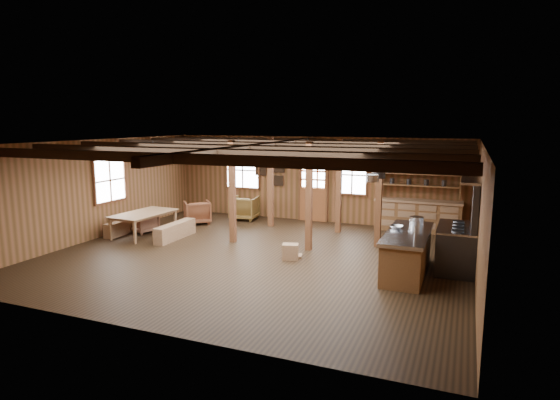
# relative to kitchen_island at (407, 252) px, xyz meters

# --- Properties ---
(room) EXTENTS (10.04, 9.04, 2.84)m
(room) POSITION_rel_kitchen_island_xyz_m (-3.60, 0.02, 0.92)
(room) COLOR black
(room) RESTS_ON ground
(ceiling_joists) EXTENTS (9.80, 8.82, 0.18)m
(ceiling_joists) POSITION_rel_kitchen_island_xyz_m (-3.60, 0.20, 2.20)
(ceiling_joists) COLOR black
(ceiling_joists) RESTS_ON ceiling
(timber_posts) EXTENTS (3.95, 2.35, 2.80)m
(timber_posts) POSITION_rel_kitchen_island_xyz_m (-3.08, 2.10, 0.92)
(timber_posts) COLOR #4F3016
(timber_posts) RESTS_ON floor
(back_door) EXTENTS (1.02, 0.08, 2.15)m
(back_door) POSITION_rel_kitchen_island_xyz_m (-3.60, 4.47, 0.40)
(back_door) COLOR brown
(back_door) RESTS_ON floor
(window_back_left) EXTENTS (1.32, 0.06, 1.32)m
(window_back_left) POSITION_rel_kitchen_island_xyz_m (-6.20, 4.48, 1.12)
(window_back_left) COLOR white
(window_back_left) RESTS_ON wall_back
(window_back_right) EXTENTS (1.02, 0.06, 1.32)m
(window_back_right) POSITION_rel_kitchen_island_xyz_m (-2.30, 4.48, 1.12)
(window_back_right) COLOR white
(window_back_right) RESTS_ON wall_back
(window_left) EXTENTS (0.14, 1.24, 1.32)m
(window_left) POSITION_rel_kitchen_island_xyz_m (-8.56, 0.52, 1.12)
(window_left) COLOR white
(window_left) RESTS_ON wall_back
(notice_boards) EXTENTS (1.08, 0.03, 0.90)m
(notice_boards) POSITION_rel_kitchen_island_xyz_m (-5.10, 4.47, 1.16)
(notice_boards) COLOR beige
(notice_boards) RESTS_ON wall_back
(back_counter) EXTENTS (2.55, 0.60, 2.45)m
(back_counter) POSITION_rel_kitchen_island_xyz_m (-0.20, 4.22, 0.12)
(back_counter) COLOR brown
(back_counter) RESTS_ON floor
(pendant_lamps) EXTENTS (1.86, 2.36, 0.66)m
(pendant_lamps) POSITION_rel_kitchen_island_xyz_m (-5.85, 1.02, 1.77)
(pendant_lamps) COLOR #323235
(pendant_lamps) RESTS_ON ceiling
(pot_rack) EXTENTS (0.43, 3.00, 0.44)m
(pot_rack) POSITION_rel_kitchen_island_xyz_m (-0.57, 0.26, 1.79)
(pot_rack) COLOR #323235
(pot_rack) RESTS_ON ceiling
(kitchen_island) EXTENTS (0.90, 2.51, 1.20)m
(kitchen_island) POSITION_rel_kitchen_island_xyz_m (0.00, 0.00, 0.00)
(kitchen_island) COLOR brown
(kitchen_island) RESTS_ON floor
(step_stool) EXTENTS (0.49, 0.41, 0.38)m
(step_stool) POSITION_rel_kitchen_island_xyz_m (-2.74, 0.06, -0.29)
(step_stool) COLOR brown
(step_stool) RESTS_ON floor
(commercial_range) EXTENTS (0.86, 1.68, 2.08)m
(commercial_range) POSITION_rel_kitchen_island_xyz_m (1.05, 0.72, 0.18)
(commercial_range) COLOR #323235
(commercial_range) RESTS_ON floor
(dining_table) EXTENTS (1.20, 1.99, 0.68)m
(dining_table) POSITION_rel_kitchen_island_xyz_m (-7.50, 0.69, -0.14)
(dining_table) COLOR olive
(dining_table) RESTS_ON floor
(bench_wall) EXTENTS (0.28, 1.50, 0.41)m
(bench_wall) POSITION_rel_kitchen_island_xyz_m (-8.25, 0.69, -0.27)
(bench_wall) COLOR brown
(bench_wall) RESTS_ON floor
(bench_aisle) EXTENTS (0.31, 1.65, 0.45)m
(bench_aisle) POSITION_rel_kitchen_island_xyz_m (-6.47, 0.69, -0.25)
(bench_aisle) COLOR brown
(bench_aisle) RESTS_ON floor
(armchair_a) EXTENTS (1.13, 1.14, 0.74)m
(armchair_a) POSITION_rel_kitchen_island_xyz_m (-6.97, 2.67, -0.11)
(armchair_a) COLOR brown
(armchair_a) RESTS_ON floor
(armchair_b) EXTENTS (0.93, 0.95, 0.79)m
(armchair_b) POSITION_rel_kitchen_island_xyz_m (-5.82, 3.82, -0.08)
(armchair_b) COLOR brown
(armchair_b) RESTS_ON floor
(armchair_c) EXTENTS (0.87, 0.88, 0.64)m
(armchair_c) POSITION_rel_kitchen_island_xyz_m (-7.80, 1.02, -0.16)
(armchair_c) COLOR brown
(armchair_c) RESTS_ON floor
(counter_pot) EXTENTS (0.32, 0.32, 0.19)m
(counter_pot) POSITION_rel_kitchen_island_xyz_m (0.10, 0.77, 0.56)
(counter_pot) COLOR silver
(counter_pot) RESTS_ON kitchen_island
(bowl) EXTENTS (0.32, 0.32, 0.07)m
(bowl) POSITION_rel_kitchen_island_xyz_m (-0.27, 0.23, 0.50)
(bowl) COLOR silver
(bowl) RESTS_ON kitchen_island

